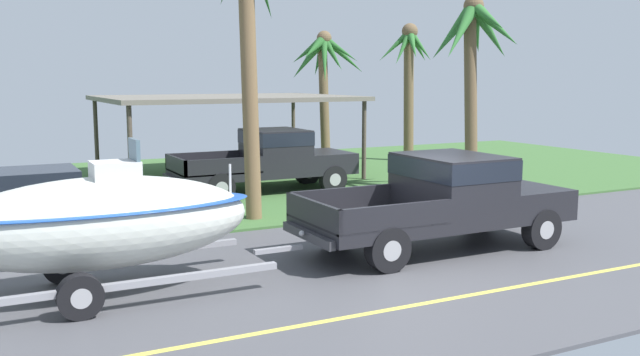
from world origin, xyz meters
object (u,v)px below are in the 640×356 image
at_px(palm_tree_near_left, 323,63).
at_px(palm_tree_mid, 409,63).
at_px(pickup_truck_towing, 450,196).
at_px(parked_sedan_near, 26,203).
at_px(palm_tree_far_left, 473,45).
at_px(parked_pickup_background, 274,158).
at_px(boat_on_trailer, 100,222).
at_px(carport_awning, 225,99).

xyz_separation_m(palm_tree_near_left, palm_tree_mid, (3.00, -1.49, 0.02)).
xyz_separation_m(pickup_truck_towing, parked_sedan_near, (-7.32, 5.17, -0.36)).
xyz_separation_m(pickup_truck_towing, palm_tree_far_left, (4.60, 5.06, 3.22)).
bearing_deg(palm_tree_far_left, parked_sedan_near, 179.45).
bearing_deg(palm_tree_mid, parked_pickup_background, -150.14).
distance_m(boat_on_trailer, palm_tree_mid, 18.59).
xyz_separation_m(parked_pickup_background, carport_awning, (-0.23, 3.48, 1.59)).
bearing_deg(parked_pickup_background, carport_awning, 93.71).
relative_size(palm_tree_near_left, palm_tree_far_left, 0.91).
relative_size(boat_on_trailer, palm_tree_mid, 1.11).
bearing_deg(boat_on_trailer, carport_awning, 61.72).
relative_size(boat_on_trailer, palm_tree_near_left, 1.17).
height_order(palm_tree_near_left, palm_tree_mid, palm_tree_mid).
height_order(pickup_truck_towing, palm_tree_near_left, palm_tree_near_left).
relative_size(boat_on_trailer, parked_sedan_near, 1.36).
xyz_separation_m(carport_awning, palm_tree_near_left, (4.88, 2.40, 1.25)).
bearing_deg(pickup_truck_towing, boat_on_trailer, 180.00).
relative_size(carport_awning, palm_tree_near_left, 1.55).
bearing_deg(parked_sedan_near, boat_on_trailer, -82.52).
distance_m(parked_sedan_near, palm_tree_far_left, 12.45).
relative_size(carport_awning, palm_tree_mid, 1.47).
bearing_deg(carport_awning, parked_sedan_near, -138.14).
bearing_deg(palm_tree_far_left, parked_pickup_background, 152.38).
height_order(pickup_truck_towing, parked_sedan_near, pickup_truck_towing).
distance_m(parked_sedan_near, palm_tree_near_left, 14.63).
relative_size(parked_pickup_background, palm_tree_far_left, 0.97).
bearing_deg(palm_tree_far_left, boat_on_trailer, -155.78).
relative_size(palm_tree_mid, palm_tree_far_left, 0.96).
bearing_deg(parked_pickup_background, parked_sedan_near, -160.03).
xyz_separation_m(palm_tree_mid, palm_tree_far_left, (-2.63, -7.01, 0.36)).
bearing_deg(carport_awning, pickup_truck_towing, -86.73).
relative_size(pickup_truck_towing, palm_tree_near_left, 1.10).
bearing_deg(pickup_truck_towing, parked_sedan_near, 144.75).
bearing_deg(parked_pickup_background, palm_tree_mid, 29.86).
bearing_deg(parked_sedan_near, palm_tree_far_left, -0.55).
relative_size(parked_sedan_near, carport_awning, 0.55).
bearing_deg(pickup_truck_towing, palm_tree_mid, 59.06).
bearing_deg(palm_tree_mid, palm_tree_near_left, 153.64).
xyz_separation_m(boat_on_trailer, palm_tree_far_left, (11.24, 5.06, 3.10)).
height_order(parked_pickup_background, carport_awning, carport_awning).
xyz_separation_m(pickup_truck_towing, parked_pickup_background, (-0.41, 7.68, -0.01)).
height_order(boat_on_trailer, parked_sedan_near, boat_on_trailer).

